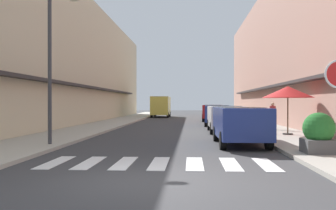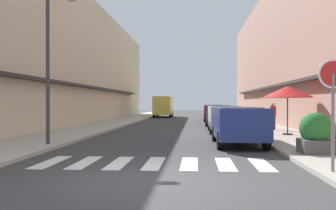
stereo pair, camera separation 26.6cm
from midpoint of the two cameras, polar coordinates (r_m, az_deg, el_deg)
The scene contains 16 objects.
ground_plane at distance 27.51m, azimuth 2.24°, elevation -3.09°, with size 109.15×109.15×0.00m, color #38383A.
sidewalk_left at distance 28.21m, azimuth -8.68°, elevation -2.88°, with size 3.09×69.46×0.12m, color #ADA899.
sidewalk_right at distance 27.83m, azimuth 13.30°, elevation -2.93°, with size 3.09×69.46×0.12m, color #9E998E.
building_row_left at distance 30.90m, azimuth -15.43°, elevation 6.37°, with size 5.50×46.65×9.80m.
building_row_right at distance 30.37m, azimuth 20.49°, elevation 7.62°, with size 5.50×46.65×11.01m.
crosswalk at distance 10.09m, azimuth -1.38°, elevation -8.96°, with size 6.15×2.20×0.01m.
parked_car_near at distance 14.52m, azimuth 11.25°, elevation -2.49°, with size 1.86×4.40×1.47m.
parked_car_mid at distance 20.74m, azimuth 9.15°, elevation -1.65°, with size 1.82×4.49×1.47m.
parked_car_far at distance 26.58m, azimuth 8.08°, elevation -1.22°, with size 1.97×4.09×1.47m.
parked_car_distant at distance 32.97m, azimuth 7.34°, elevation -0.92°, with size 1.90×3.99×1.47m.
delivery_van at distance 42.45m, azimuth -0.54°, elevation 0.01°, with size 2.01×5.40×2.37m.
round_street_sign at distance 8.98m, azimuth 24.84°, elevation 2.74°, with size 0.65×0.07×2.48m.
street_lamp at distance 14.40m, azimuth -16.85°, elevation 7.84°, with size 1.19×0.28×5.59m.
cafe_umbrella at distance 18.58m, azimuth 18.33°, elevation 1.89°, with size 2.42×2.42×2.31m.
planter_corner at distance 12.03m, azimuth 22.36°, elevation -4.08°, with size 0.95×0.95×1.23m.
pedestrian_walking_near at distance 21.78m, azimuth 16.22°, elevation -1.56°, with size 0.34×0.34×1.55m.
Camera 2 is at (1.12, -7.59, 1.63)m, focal length 39.57 mm.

